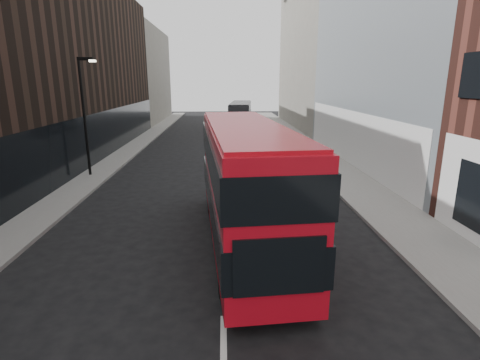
{
  "coord_description": "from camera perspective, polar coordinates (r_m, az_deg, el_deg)",
  "views": [
    {
      "loc": [
        0.05,
        -5.07,
        5.8
      ],
      "look_at": [
        0.6,
        7.37,
        2.5
      ],
      "focal_mm": 28.0,
      "sensor_mm": 36.0,
      "label": 1
    }
  ],
  "objects": [
    {
      "name": "car_a",
      "position": [
        18.06,
        6.58,
        -1.91
      ],
      "size": [
        1.91,
        3.82,
        1.25
      ],
      "primitive_type": "imported",
      "rotation": [
        0.0,
        0.0,
        -0.12
      ],
      "color": "black",
      "rests_on": "ground"
    },
    {
      "name": "building_victorian",
      "position": [
        50.5,
        11.04,
        18.97
      ],
      "size": [
        6.5,
        24.0,
        21.0
      ],
      "color": "slate",
      "rests_on": "ground"
    },
    {
      "name": "street_lamp",
      "position": [
        24.56,
        -22.57,
        9.95
      ],
      "size": [
        1.06,
        0.22,
        7.0
      ],
      "color": "black",
      "rests_on": "sidewalk_left"
    },
    {
      "name": "building_modern_block",
      "position": [
        28.75,
        22.63,
        21.98
      ],
      "size": [
        5.03,
        22.0,
        20.0
      ],
      "color": "gray",
      "rests_on": "ground"
    },
    {
      "name": "car_b",
      "position": [
        28.46,
        -0.47,
        4.38
      ],
      "size": [
        1.86,
        3.99,
        1.26
      ],
      "primitive_type": "imported",
      "rotation": [
        0.0,
        0.0,
        0.14
      ],
      "color": "gray",
      "rests_on": "ground"
    },
    {
      "name": "car_c",
      "position": [
        30.85,
        4.27,
        5.37
      ],
      "size": [
        2.7,
        5.35,
        1.49
      ],
      "primitive_type": "imported",
      "rotation": [
        0.0,
        0.0,
        -0.12
      ],
      "color": "black",
      "rests_on": "ground"
    },
    {
      "name": "sidewalk_left",
      "position": [
        31.65,
        -17.26,
        3.75
      ],
      "size": [
        2.0,
        80.0,
        0.15
      ],
      "primitive_type": "cube",
      "color": "slate",
      "rests_on": "ground"
    },
    {
      "name": "grey_bus",
      "position": [
        46.46,
        0.09,
        9.87
      ],
      "size": [
        3.35,
        10.39,
        3.31
      ],
      "rotation": [
        0.0,
        0.0,
        -0.09
      ],
      "color": "black",
      "rests_on": "ground"
    },
    {
      "name": "red_bus",
      "position": [
        13.24,
        0.79,
        0.12
      ],
      "size": [
        3.44,
        11.02,
        4.39
      ],
      "rotation": [
        0.0,
        0.0,
        0.08
      ],
      "color": "#B80B19",
      "rests_on": "ground"
    },
    {
      "name": "sidewalk_right",
      "position": [
        31.5,
        11.22,
        4.09
      ],
      "size": [
        3.0,
        80.0,
        0.15
      ],
      "primitive_type": "cube",
      "color": "slate",
      "rests_on": "ground"
    },
    {
      "name": "building_left_mid",
      "position": [
        36.94,
        -21.6,
        15.71
      ],
      "size": [
        5.0,
        24.0,
        14.0
      ],
      "primitive_type": "cube",
      "color": "black",
      "rests_on": "ground"
    },
    {
      "name": "building_left_far",
      "position": [
        58.23,
        -14.48,
        15.08
      ],
      "size": [
        5.0,
        20.0,
        13.0
      ],
      "primitive_type": "cube",
      "color": "slate",
      "rests_on": "ground"
    }
  ]
}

